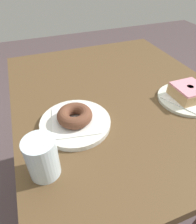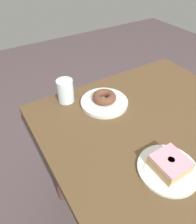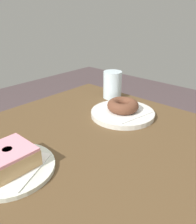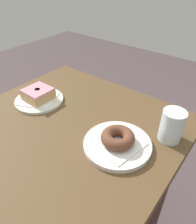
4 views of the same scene
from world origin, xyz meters
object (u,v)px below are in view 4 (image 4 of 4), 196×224
at_px(donut_chocolate_ring, 118,138).
at_px(water_glass, 172,126).
at_px(plate_glazed_square, 39,100).
at_px(donut_glazed_square, 38,94).
at_px(plate_chocolate_ring, 117,144).

height_order(donut_chocolate_ring, water_glass, water_glass).
height_order(donut_chocolate_ring, plate_glazed_square, donut_chocolate_ring).
relative_size(donut_chocolate_ring, plate_glazed_square, 0.53).
bearing_deg(water_glass, plate_glazed_square, 103.15).
distance_m(donut_glazed_square, water_glass, 0.53).
relative_size(plate_glazed_square, water_glass, 1.84).
bearing_deg(water_glass, plate_chocolate_ring, 140.28).
xyz_separation_m(plate_chocolate_ring, plate_glazed_square, (0.02, 0.40, -0.00)).
xyz_separation_m(donut_glazed_square, water_glass, (0.12, -0.51, 0.02)).
distance_m(donut_chocolate_ring, donut_glazed_square, 0.40).
bearing_deg(donut_glazed_square, water_glass, -76.85).
bearing_deg(water_glass, donut_glazed_square, 103.15).
bearing_deg(plate_chocolate_ring, donut_chocolate_ring, 0.00).
bearing_deg(donut_chocolate_ring, water_glass, -39.72).
relative_size(plate_chocolate_ring, plate_glazed_square, 1.08).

